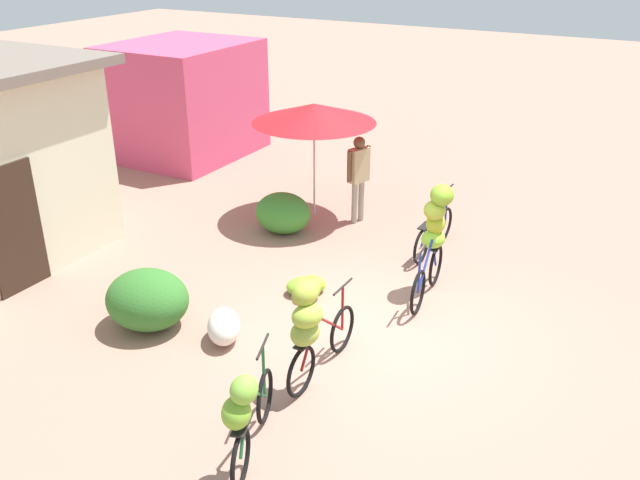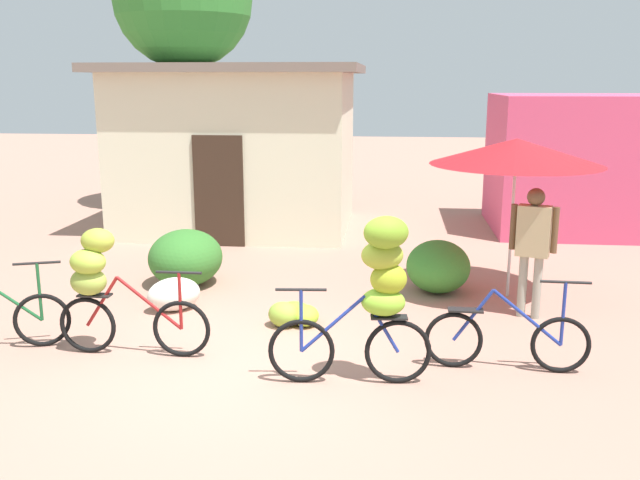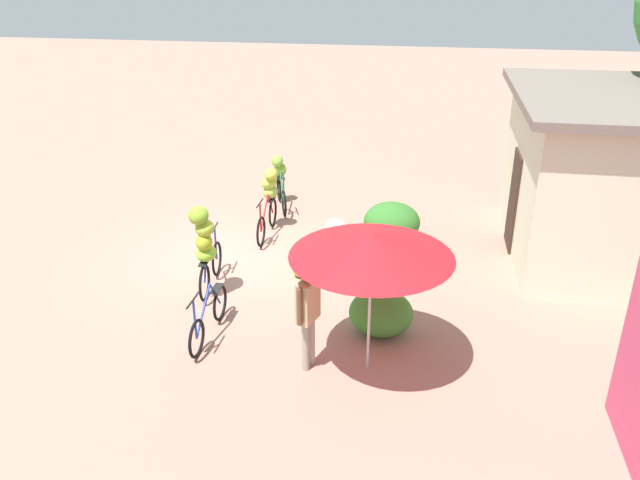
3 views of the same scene
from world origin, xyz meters
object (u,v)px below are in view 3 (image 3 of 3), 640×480
at_px(market_umbrella, 372,245).
at_px(person_vendor, 308,307).
at_px(banana_pile_on_ground, 306,267).
at_px(building_low, 607,175).
at_px(bicycle_center_loaded, 205,242).
at_px(bicycle_by_shop, 209,318).
at_px(bicycle_leftmost, 280,178).
at_px(produce_sack, 336,230).
at_px(bicycle_near_pile, 269,195).

bearing_deg(market_umbrella, person_vendor, -82.14).
bearing_deg(banana_pile_on_ground, building_low, 108.70).
distance_m(banana_pile_on_ground, person_vendor, 3.11).
relative_size(bicycle_center_loaded, bicycle_by_shop, 1.01).
relative_size(banana_pile_on_ground, person_vendor, 0.43).
bearing_deg(building_low, bicycle_leftmost, -102.41).
height_order(market_umbrella, bicycle_by_shop, market_umbrella).
relative_size(building_low, bicycle_by_shop, 2.90).
distance_m(market_umbrella, bicycle_center_loaded, 3.66).
bearing_deg(produce_sack, bicycle_by_shop, -20.41).
distance_m(building_low, bicycle_by_shop, 8.13).
bearing_deg(market_umbrella, banana_pile_on_ground, -152.83).
relative_size(building_low, banana_pile_on_ground, 6.83).
distance_m(market_umbrella, produce_sack, 4.92).
bearing_deg(banana_pile_on_ground, bicycle_by_shop, -25.48).
xyz_separation_m(bicycle_leftmost, bicycle_center_loaded, (4.46, -0.35, 0.33)).
bearing_deg(bicycle_near_pile, bicycle_by_shop, 0.13).
relative_size(building_low, bicycle_near_pile, 2.88).
relative_size(market_umbrella, bicycle_leftmost, 1.48).
bearing_deg(bicycle_leftmost, banana_pile_on_ground, 20.02).
xyz_separation_m(bicycle_by_shop, person_vendor, (0.54, 1.71, 0.68)).
xyz_separation_m(bicycle_by_shop, produce_sack, (-4.03, 1.50, -0.12)).
height_order(bicycle_near_pile, banana_pile_on_ground, bicycle_near_pile).
xyz_separation_m(banana_pile_on_ground, person_vendor, (2.93, 0.57, 0.88)).
distance_m(bicycle_leftmost, person_vendor, 6.62).
height_order(bicycle_near_pile, person_vendor, person_vendor).
bearing_deg(bicycle_leftmost, bicycle_center_loaded, -4.44).
relative_size(market_umbrella, person_vendor, 1.38).
relative_size(produce_sack, person_vendor, 0.42).
distance_m(building_low, bicycle_center_loaded, 7.84).
bearing_deg(banana_pile_on_ground, market_umbrella, 27.17).
bearing_deg(bicycle_near_pile, banana_pile_on_ground, 31.15).
height_order(building_low, bicycle_near_pile, building_low).
xyz_separation_m(building_low, produce_sack, (0.27, -5.28, -1.42)).
relative_size(building_low, bicycle_leftmost, 3.15).
relative_size(building_low, produce_sack, 7.00).
bearing_deg(bicycle_by_shop, building_low, 122.38).
distance_m(bicycle_leftmost, produce_sack, 2.45).
xyz_separation_m(bicycle_near_pile, produce_sack, (0.27, 1.51, -0.60)).
relative_size(market_umbrella, bicycle_center_loaded, 1.35).
bearing_deg(bicycle_center_loaded, person_vendor, 48.85).
bearing_deg(banana_pile_on_ground, produce_sack, 167.62).
xyz_separation_m(bicycle_leftmost, bicycle_by_shop, (5.82, 0.11, -0.34)).
xyz_separation_m(building_low, bicycle_near_pile, (0.01, -6.79, -0.82)).
bearing_deg(building_low, banana_pile_on_ground, -71.30).
xyz_separation_m(building_low, bicycle_center_loaded, (2.95, -7.23, -0.62)).
distance_m(bicycle_by_shop, produce_sack, 4.30).
height_order(bicycle_leftmost, bicycle_center_loaded, bicycle_center_loaded).
relative_size(market_umbrella, banana_pile_on_ground, 3.21).
height_order(building_low, banana_pile_on_ground, building_low).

